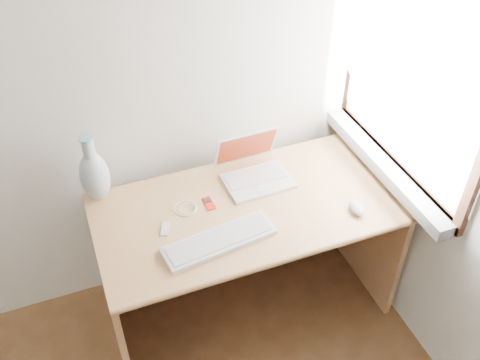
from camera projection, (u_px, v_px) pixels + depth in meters
name	position (u px, v px, depth m)	size (l,w,h in m)	color
window	(409.00, 70.00, 2.17)	(0.11, 0.99, 1.10)	white
desk	(241.00, 226.00, 2.56)	(1.36, 0.68, 0.72)	tan
laptop	(255.00, 169.00, 2.49)	(0.31, 0.26, 0.21)	white
external_keyboard	(219.00, 240.00, 2.20)	(0.49, 0.20, 0.02)	white
mouse	(357.00, 208.00, 2.34)	(0.06, 0.10, 0.04)	white
ipod	(209.00, 203.00, 2.38)	(0.04, 0.09, 0.01)	red
cable_coil	(185.00, 208.00, 2.36)	(0.10, 0.10, 0.01)	white
remote	(165.00, 229.00, 2.26)	(0.03, 0.08, 0.01)	white
vase	(94.00, 175.00, 2.33)	(0.13, 0.13, 0.33)	silver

